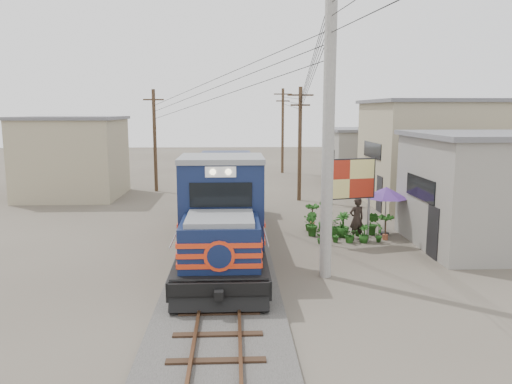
{
  "coord_description": "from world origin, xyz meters",
  "views": [
    {
      "loc": [
        0.42,
        -16.67,
        5.59
      ],
      "look_at": [
        1.34,
        3.94,
        2.2
      ],
      "focal_mm": 35.0,
      "sensor_mm": 36.0,
      "label": 1
    }
  ],
  "objects_px": {
    "billboard": "(349,181)",
    "vendor": "(357,219)",
    "locomotive": "(224,204)",
    "market_umbrella": "(386,193)"
  },
  "relations": [
    {
      "from": "billboard",
      "to": "vendor",
      "type": "height_order",
      "value": "billboard"
    },
    {
      "from": "market_umbrella",
      "to": "vendor",
      "type": "xyz_separation_m",
      "value": [
        -1.54,
        -0.92,
        -0.99
      ]
    },
    {
      "from": "locomotive",
      "to": "billboard",
      "type": "height_order",
      "value": "locomotive"
    },
    {
      "from": "locomotive",
      "to": "market_umbrella",
      "type": "height_order",
      "value": "locomotive"
    },
    {
      "from": "billboard",
      "to": "vendor",
      "type": "distance_m",
      "value": 1.87
    },
    {
      "from": "market_umbrella",
      "to": "vendor",
      "type": "distance_m",
      "value": 2.05
    },
    {
      "from": "locomotive",
      "to": "market_umbrella",
      "type": "xyz_separation_m",
      "value": [
        7.26,
        1.2,
        0.22
      ]
    },
    {
      "from": "locomotive",
      "to": "billboard",
      "type": "bearing_deg",
      "value": -2.44
    },
    {
      "from": "billboard",
      "to": "locomotive",
      "type": "bearing_deg",
      "value": 164.08
    },
    {
      "from": "market_umbrella",
      "to": "billboard",
      "type": "bearing_deg",
      "value": -145.06
    }
  ]
}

